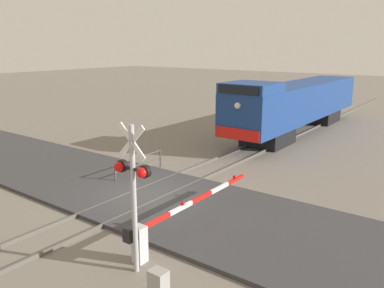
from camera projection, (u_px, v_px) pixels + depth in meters
The scene contains 8 objects.
ground_plane at pixel (147, 197), 16.62m from camera, with size 160.00×160.00×0.00m, color slate.
rail_track_left at pixel (135, 192), 17.02m from camera, with size 0.08×80.00×0.15m, color #59544C.
rail_track_right at pixel (160, 199), 16.19m from camera, with size 0.08×80.00×0.15m, color #59544C.
road_surface at pixel (147, 195), 16.60m from camera, with size 36.00×6.10×0.15m, color #38383A.
locomotive at pixel (297, 103), 28.57m from camera, with size 2.96×17.85×4.16m.
crossing_signal at pixel (133, 182), 10.51m from camera, with size 1.18×0.33×4.26m.
crossing_gate at pixel (161, 226), 12.21m from camera, with size 0.36×6.60×1.24m.
guard_railing at pixel (139, 163), 19.34m from camera, with size 0.08×3.25×0.95m.
Camera 1 is at (10.82, -11.37, 6.21)m, focal length 36.82 mm.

